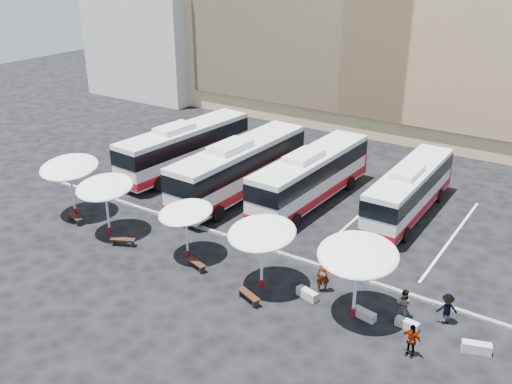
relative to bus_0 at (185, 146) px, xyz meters
The scene contains 25 objects.
ground 11.81m from the bus_0, 41.55° to the right, with size 120.00×120.00×0.00m, color black.
apartment_block 28.85m from the bus_0, 133.57° to the left, with size 14.00×14.00×18.00m, color beige.
curb_divider 11.47m from the bus_0, 39.65° to the right, with size 34.00×0.25×0.15m, color black.
bay_lines 8.94m from the bus_0, ahead, with size 24.15×12.00×0.01m.
bus_0 is the anchor object (origin of this frame).
bus_1 6.37m from the bus_0, 13.14° to the right, with size 3.26×13.00×4.11m.
bus_2 10.96m from the bus_0, ahead, with size 3.10×12.22×3.86m.
bus_3 17.37m from the bus_0, ahead, with size 2.69×11.13×3.53m.
sunshade_0 10.28m from the bus_0, 95.66° to the right, with size 4.70×4.73×3.88m.
sunshade_1 11.20m from the bus_0, 75.05° to the right, with size 4.07×4.11×3.59m.
sunshade_2 13.51m from the bus_0, 49.71° to the right, with size 4.03×4.06×3.22m.
sunshade_3 17.57m from the bus_0, 37.21° to the right, with size 3.97×4.01×3.66m.
sunshade_4 21.69m from the bus_0, 28.47° to the right, with size 4.62×4.65×3.94m.
wood_bench_0 11.11m from the bus_0, 90.15° to the right, with size 1.50×0.75×0.44m.
wood_bench_1 12.53m from the bus_0, 67.51° to the right, with size 1.50×0.97×0.45m.
wood_bench_2 15.07m from the bus_0, 47.99° to the right, with size 1.47×0.75×0.44m.
wood_bench_3 18.74m from the bus_0, 40.48° to the right, with size 1.51×0.88×0.45m.
conc_bench_0 19.45m from the bus_0, 31.84° to the right, with size 1.20×0.40×0.45m, color #999994.
conc_bench_1 22.14m from the bus_0, 27.58° to the right, with size 1.14×0.38×0.43m, color #999994.
conc_bench_2 23.72m from the bus_0, 24.53° to the right, with size 1.10×0.37×0.41m, color #999994.
conc_bench_3 26.56m from the bus_0, 21.69° to the right, with size 1.24×0.41×0.47m, color #999994.
passenger_0 19.26m from the bus_0, 28.86° to the right, with size 0.70×0.46×1.91m, color black.
passenger_1 23.00m from the bus_0, 23.57° to the right, with size 0.76×0.59×1.57m, color black.
passenger_2 25.15m from the bus_0, 27.54° to the right, with size 0.93×0.39×1.59m, color black.
passenger_3 24.40m from the bus_0, 20.29° to the right, with size 1.02×0.58×1.57m, color black.
Camera 1 is at (19.00, -24.11, 16.38)m, focal length 40.00 mm.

